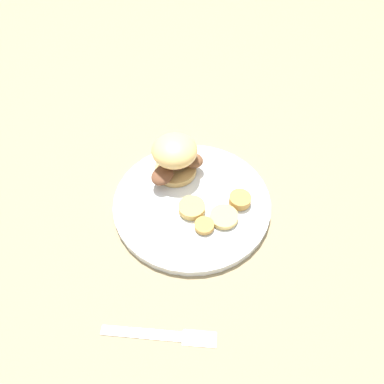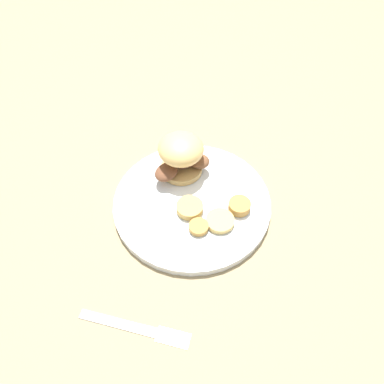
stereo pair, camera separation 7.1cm
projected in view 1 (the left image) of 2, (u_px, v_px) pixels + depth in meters
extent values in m
plane|color=#937F5B|center=(192.00, 205.00, 0.74)|extent=(4.00, 4.00, 0.00)
cylinder|color=white|center=(192.00, 203.00, 0.74)|extent=(0.31, 0.31, 0.02)
torus|color=white|center=(192.00, 201.00, 0.73)|extent=(0.30, 0.30, 0.01)
cylinder|color=tan|center=(176.00, 170.00, 0.77)|extent=(0.09, 0.09, 0.01)
ellipsoid|color=brown|center=(194.00, 161.00, 0.76)|extent=(0.05, 0.05, 0.02)
ellipsoid|color=brown|center=(162.00, 175.00, 0.73)|extent=(0.06, 0.07, 0.02)
ellipsoid|color=#563323|center=(183.00, 163.00, 0.76)|extent=(0.03, 0.05, 0.02)
ellipsoid|color=#563323|center=(187.00, 159.00, 0.76)|extent=(0.04, 0.03, 0.02)
ellipsoid|color=#4C281E|center=(175.00, 162.00, 0.75)|extent=(0.05, 0.04, 0.01)
ellipsoid|color=#DBB26B|center=(175.00, 151.00, 0.72)|extent=(0.09, 0.09, 0.05)
cylinder|color=#DBB766|center=(224.00, 217.00, 0.70)|extent=(0.05, 0.05, 0.01)
cylinder|color=tan|center=(192.00, 208.00, 0.71)|extent=(0.05, 0.05, 0.01)
cylinder|color=#BC8942|center=(204.00, 226.00, 0.68)|extent=(0.04, 0.04, 0.01)
cylinder|color=#BC8942|center=(240.00, 200.00, 0.72)|extent=(0.04, 0.04, 0.02)
cube|color=silver|center=(142.00, 333.00, 0.58)|extent=(0.09, 0.11, 0.00)
cube|color=silver|center=(200.00, 339.00, 0.58)|extent=(0.05, 0.06, 0.00)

